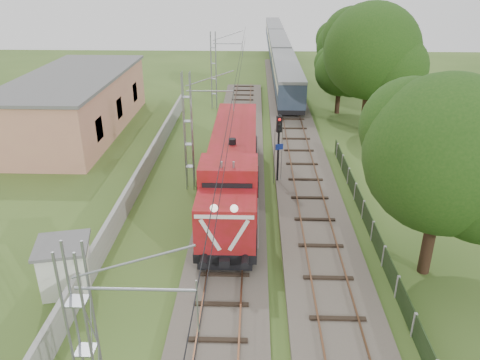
{
  "coord_description": "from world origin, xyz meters",
  "views": [
    {
      "loc": [
        1.35,
        -17.16,
        13.96
      ],
      "look_at": [
        0.52,
        8.56,
        2.2
      ],
      "focal_mm": 35.0,
      "sensor_mm": 36.0,
      "label": 1
    }
  ],
  "objects_px": {
    "locomotive": "(233,166)",
    "signal_post": "(279,138)",
    "coach_rake": "(278,47)",
    "relay_hut": "(65,266)"
  },
  "relations": [
    {
      "from": "coach_rake",
      "to": "locomotive",
      "type": "bearing_deg",
      "value": -95.88
    },
    {
      "from": "signal_post",
      "to": "relay_hut",
      "type": "height_order",
      "value": "signal_post"
    },
    {
      "from": "signal_post",
      "to": "relay_hut",
      "type": "bearing_deg",
      "value": -130.99
    },
    {
      "from": "coach_rake",
      "to": "signal_post",
      "type": "relative_size",
      "value": 12.46
    },
    {
      "from": "locomotive",
      "to": "signal_post",
      "type": "xyz_separation_m",
      "value": [
        3.01,
        2.23,
        1.17
      ]
    },
    {
      "from": "locomotive",
      "to": "relay_hut",
      "type": "height_order",
      "value": "locomotive"
    },
    {
      "from": "signal_post",
      "to": "locomotive",
      "type": "bearing_deg",
      "value": -143.37
    },
    {
      "from": "locomotive",
      "to": "coach_rake",
      "type": "height_order",
      "value": "locomotive"
    },
    {
      "from": "signal_post",
      "to": "relay_hut",
      "type": "distance_m",
      "value": 16.02
    },
    {
      "from": "signal_post",
      "to": "coach_rake",
      "type": "bearing_deg",
      "value": 87.54
    }
  ]
}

